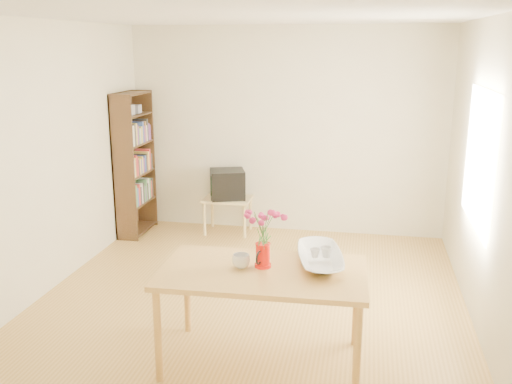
% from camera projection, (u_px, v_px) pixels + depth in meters
% --- Properties ---
extents(room, '(4.50, 4.50, 4.50)m').
position_uv_depth(room, '(253.00, 168.00, 5.07)').
color(room, '#AC813D').
rests_on(room, ground).
extents(table, '(1.55, 0.92, 0.75)m').
position_uv_depth(table, '(263.00, 279.00, 4.22)').
color(table, '#C28E42').
rests_on(table, ground).
extents(tv_stand, '(0.60, 0.45, 0.46)m').
position_uv_depth(tv_stand, '(228.00, 203.00, 7.30)').
color(tv_stand, '#D8BC7A').
rests_on(tv_stand, ground).
extents(bookshelf, '(0.28, 0.70, 1.80)m').
position_uv_depth(bookshelf, '(135.00, 169.00, 7.19)').
color(bookshelf, '#311F10').
rests_on(bookshelf, ground).
extents(pitcher, '(0.13, 0.20, 0.19)m').
position_uv_depth(pitcher, '(263.00, 256.00, 4.25)').
color(pitcher, red).
rests_on(pitcher, table).
extents(flowers, '(0.21, 0.21, 0.30)m').
position_uv_depth(flowers, '(263.00, 225.00, 4.19)').
color(flowers, '#B82B63').
rests_on(flowers, pitcher).
extents(mug, '(0.17, 0.17, 0.10)m').
position_uv_depth(mug, '(241.00, 261.00, 4.24)').
color(mug, white).
rests_on(mug, table).
extents(bowl, '(0.59, 0.59, 0.47)m').
position_uv_depth(bowl, '(321.00, 234.00, 4.29)').
color(bowl, white).
rests_on(bowl, table).
extents(teacup_a, '(0.09, 0.09, 0.06)m').
position_uv_depth(teacup_a, '(315.00, 239.00, 4.31)').
color(teacup_a, white).
rests_on(teacup_a, bowl).
extents(teacup_b, '(0.10, 0.10, 0.07)m').
position_uv_depth(teacup_b, '(327.00, 239.00, 4.31)').
color(teacup_b, white).
rests_on(teacup_b, bowl).
extents(television, '(0.52, 0.51, 0.36)m').
position_uv_depth(television, '(228.00, 184.00, 7.25)').
color(television, black).
rests_on(television, tv_stand).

